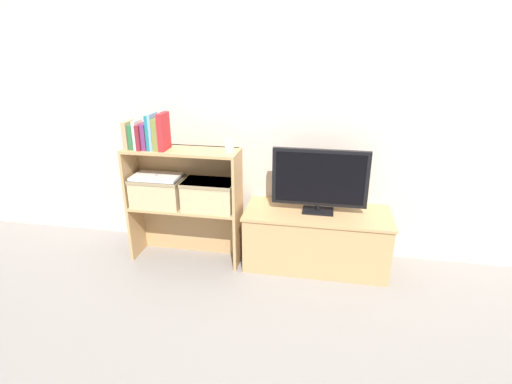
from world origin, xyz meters
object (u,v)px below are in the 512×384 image
Objects in this scene: book_crimson at (164,132)px; laptop at (156,177)px; book_ivory at (138,134)px; baby_monitor at (230,145)px; storage_basket_left at (158,190)px; book_tan at (129,135)px; book_forest at (134,136)px; book_plum at (146,136)px; book_maroon at (142,136)px; tv_stand at (316,238)px; tv at (320,179)px; book_olive at (158,134)px; book_teal at (151,132)px; book_skyblue at (154,131)px; storage_basket_right at (209,194)px.

book_crimson reaches higher than laptop.
book_ivory reaches higher than baby_monitor.
storage_basket_left is (-0.55, -0.01, -0.36)m from baby_monitor.
book_forest is (0.04, 0.00, -0.01)m from book_tan.
storage_basket_left is at bearing 18.02° from book_plum.
book_ivory is at bearing 0.00° from book_tan.
book_ivory is at bearing 180.00° from book_plum.
book_maroon reaches higher than book_forest.
tv is at bearing -90.00° from tv_stand.
book_olive reaches higher than laptop.
book_tan reaches higher than book_forest.
book_crimson is at bearing -176.52° from baby_monitor.
book_olive is at bearing 0.00° from book_tan.
laptop is (0.01, 0.01, -0.33)m from book_teal.
baby_monitor reaches higher than tv_stand.
laptop is at bearing 165.74° from book_olive.
laptop is (-0.55, -0.01, -0.26)m from baby_monitor.
tv is at bearing 5.91° from book_crimson.
tv is 1.19m from storage_basket_left.
book_ivory is 1.15× the size of book_maroon.
book_ivory is 0.33m from laptop.
storage_basket_right is (0.38, 0.01, -0.45)m from book_skyblue.
book_plum is at bearing -161.98° from storage_basket_left.
book_skyblue reaches higher than book_tan.
book_olive is 0.85× the size of book_crimson.
baby_monitor is at bearing -172.17° from tv_stand.
tv_stand is at bearing 5.08° from book_ivory.
book_crimson is at bearing -174.09° from tv.
book_tan is 0.52× the size of storage_basket_right.
book_crimson is (0.26, 0.00, 0.03)m from book_tan.
storage_basket_right is (0.57, 0.01, -0.42)m from book_tan.
book_forest reaches higher than tv_stand.
book_olive is at bearing -174.23° from tv_stand.
book_forest reaches higher than storage_basket_right.
book_olive is (0.15, -0.00, 0.01)m from book_ivory.
storage_basket_right is (0.40, 0.01, -0.44)m from book_teal.
storage_basket_right is (0.44, 0.01, -0.41)m from book_plum.
storage_basket_right is at bearing 0.00° from storage_basket_left.
tv_stand is at bearing 5.77° from book_olive.
storage_basket_right is (0.47, 0.01, -0.41)m from book_maroon.
tv is 0.67m from baby_monitor.
book_olive is (0.19, 0.00, 0.02)m from book_forest.
baby_monitor is 0.33× the size of storage_basket_right.
storage_basket_left is (-1.18, -0.10, 0.34)m from tv_stand.
storage_basket_left is (-1.18, -0.10, -0.13)m from tv.
book_plum is 0.60m from storage_basket_right.
baby_monitor is 0.33× the size of storage_basket_left.
book_maroon is at bearing 0.00° from book_tan.
book_forest is 0.85× the size of book_ivory.
book_olive reaches higher than tv.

